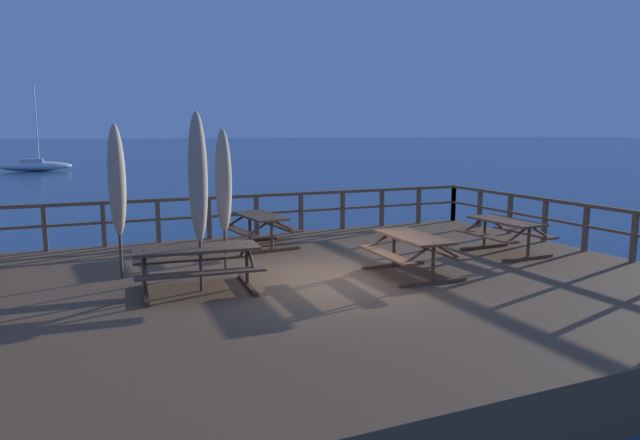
% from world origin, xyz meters
% --- Properties ---
extents(ground_plane, '(600.00, 600.00, 0.00)m').
position_xyz_m(ground_plane, '(0.00, 0.00, 0.00)').
color(ground_plane, navy).
extents(wooden_deck, '(12.89, 10.16, 0.84)m').
position_xyz_m(wooden_deck, '(0.00, 0.00, 0.42)').
color(wooden_deck, brown).
rests_on(wooden_deck, ground).
extents(railing_waterside_far, '(12.69, 0.10, 1.09)m').
position_xyz_m(railing_waterside_far, '(0.00, 4.93, 1.56)').
color(railing_waterside_far, brown).
rests_on(railing_waterside_far, wooden_deck).
extents(railing_side_right, '(0.10, 9.96, 1.09)m').
position_xyz_m(railing_side_right, '(6.30, 0.00, 1.56)').
color(railing_side_right, brown).
rests_on(railing_side_right, wooden_deck).
extents(picnic_table_mid_left, '(1.47, 1.86, 0.78)m').
position_xyz_m(picnic_table_mid_left, '(1.45, -0.31, 1.39)').
color(picnic_table_mid_left, brown).
rests_on(picnic_table_mid_left, wooden_deck).
extents(picnic_table_mid_centre, '(2.19, 1.56, 0.78)m').
position_xyz_m(picnic_table_mid_centre, '(-2.53, 0.23, 1.40)').
color(picnic_table_mid_centre, brown).
rests_on(picnic_table_mid_centre, wooden_deck).
extents(picnic_table_front_right, '(1.45, 1.77, 0.78)m').
position_xyz_m(picnic_table_front_right, '(4.41, 0.49, 1.39)').
color(picnic_table_front_right, brown).
rests_on(picnic_table_front_right, wooden_deck).
extents(picnic_table_mid_right, '(1.54, 1.83, 0.78)m').
position_xyz_m(picnic_table_mid_right, '(-0.37, 3.45, 1.39)').
color(picnic_table_mid_right, brown).
rests_on(picnic_table_mid_right, wooden_deck).
extents(patio_umbrella_short_mid, '(0.32, 0.32, 2.86)m').
position_xyz_m(patio_umbrella_short_mid, '(-3.65, 1.70, 2.66)').
color(patio_umbrella_short_mid, '#4C3828').
rests_on(patio_umbrella_short_mid, wooden_deck).
extents(patio_umbrella_short_front, '(0.32, 0.32, 3.05)m').
position_xyz_m(patio_umbrella_short_front, '(-2.47, 0.19, 2.78)').
color(patio_umbrella_short_front, '#4C3828').
rests_on(patio_umbrella_short_front, wooden_deck).
extents(patio_umbrella_tall_front, '(0.32, 0.32, 2.77)m').
position_xyz_m(patio_umbrella_tall_front, '(-1.73, 1.43, 2.60)').
color(patio_umbrella_tall_front, '#4C3828').
rests_on(patio_umbrella_tall_front, wooden_deck).
extents(sailboat_distant, '(6.02, 1.75, 7.72)m').
position_xyz_m(sailboat_distant, '(-7.27, 48.30, 0.51)').
color(sailboat_distant, silver).
rests_on(sailboat_distant, ground).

